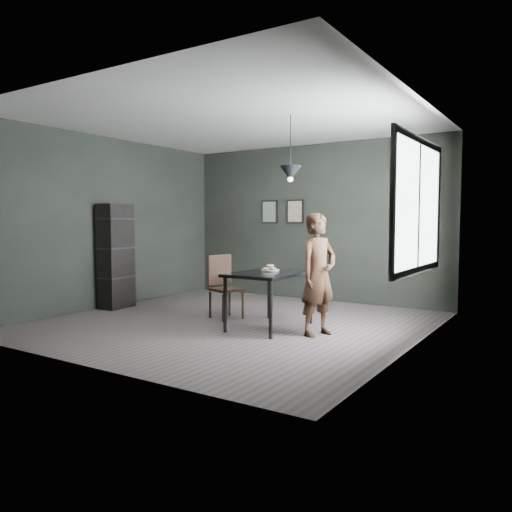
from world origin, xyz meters
The scene contains 13 objects.
ground centered at (0.00, 0.00, 0.00)m, with size 5.00×5.00×0.00m, color #3A3332.
back_wall centered at (0.00, 2.50, 1.40)m, with size 5.00×0.10×2.80m, color black.
ceiling centered at (0.00, 0.00, 2.80)m, with size 5.00×5.00×0.02m.
window_assembly centered at (2.47, 0.20, 1.60)m, with size 0.04×1.96×1.56m.
cafe_table centered at (0.60, 0.00, 0.67)m, with size 0.80×1.20×0.75m.
white_plate centered at (0.54, 0.10, 0.76)m, with size 0.23×0.23×0.01m, color white.
donut_pile centered at (0.54, 0.10, 0.79)m, with size 0.18×0.18×0.08m.
woman centered at (1.33, -0.04, 0.76)m, with size 0.56×0.37×1.52m, color black.
wood_chair centered at (-0.34, 0.23, 0.53)m, with size 0.51×0.51×0.92m.
shelf_unit centered at (-2.32, -0.04, 0.85)m, with size 0.32×0.57×1.70m, color black.
pendant_lamp centered at (0.85, 0.10, 2.05)m, with size 0.28×0.28×0.86m.
framed_print_left centered at (-0.90, 2.47, 1.60)m, with size 0.34×0.04×0.44m.
framed_print_right centered at (-0.35, 2.47, 1.60)m, with size 0.34×0.04×0.44m.
Camera 1 is at (4.01, -5.64, 1.42)m, focal length 35.00 mm.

